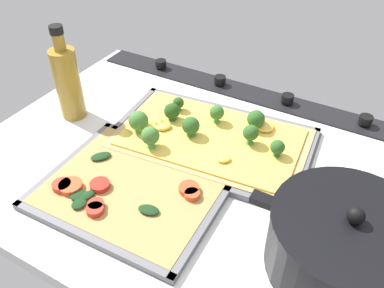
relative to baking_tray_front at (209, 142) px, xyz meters
The scene contains 8 objects.
ground_plane 7.05cm from the baking_tray_front, 93.49° to the left, with size 85.77×63.09×3.00cm, color silver.
stove_control_panel 21.27cm from the baking_tray_front, 91.12° to the right, with size 82.34×7.00×2.60cm.
baking_tray_front is the anchor object (origin of this frame).
broccoli_pizza 1.77cm from the baking_tray_front, ahead, with size 39.28×25.73×5.98cm.
baking_tray_back 19.28cm from the baking_tray_front, 73.75° to the left, with size 31.69×26.96×1.30cm.
veggie_pizza_back 19.90cm from the baking_tray_front, 73.06° to the left, with size 29.22×24.49×1.90cm.
cooking_pot 34.08cm from the baking_tray_front, 151.11° to the left, with size 28.48×21.70×12.20cm.
oil_bottle 32.22cm from the baking_tray_front, 10.67° to the left, with size 5.36×5.36×20.59cm.
Camera 1 is at (-27.56, 50.05, 50.81)cm, focal length 37.46 mm.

